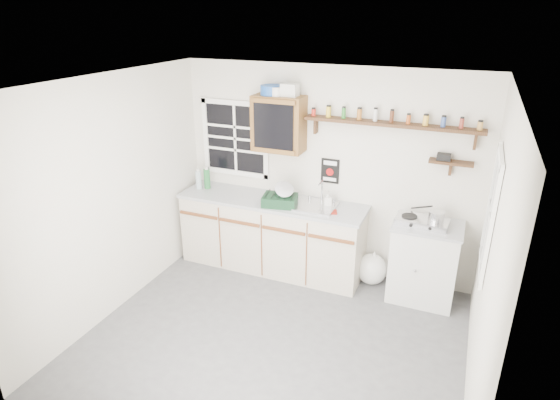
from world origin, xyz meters
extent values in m
cube|color=#4A4A4C|center=(0.00, 0.00, -0.01)|extent=(3.60, 3.20, 0.02)
cube|color=white|center=(0.00, 0.00, 2.51)|extent=(3.60, 3.20, 0.02)
cube|color=beige|center=(-1.81, 0.00, 1.25)|extent=(0.02, 3.20, 2.50)
cube|color=beige|center=(1.81, 0.00, 1.25)|extent=(0.02, 3.20, 2.50)
cube|color=beige|center=(0.00, 1.61, 1.25)|extent=(3.60, 0.02, 2.50)
cube|color=beige|center=(0.00, -1.61, 1.25)|extent=(3.60, 0.02, 2.50)
cube|color=#B8AC99|center=(-0.58, 1.30, 0.44)|extent=(2.27, 0.60, 0.88)
cube|color=#9B9EA3|center=(-0.58, 1.30, 0.90)|extent=(2.31, 0.62, 0.04)
cube|color=brown|center=(-1.44, 0.99, 0.70)|extent=(0.53, 0.02, 0.03)
cube|color=brown|center=(-0.87, 0.99, 0.70)|extent=(0.53, 0.02, 0.03)
cube|color=brown|center=(-0.30, 0.99, 0.70)|extent=(0.53, 0.02, 0.03)
cube|color=brown|center=(0.27, 0.99, 0.70)|extent=(0.53, 0.02, 0.03)
cube|color=silver|center=(1.25, 1.33, 0.44)|extent=(0.70, 0.55, 0.88)
cube|color=#9B9EA3|center=(1.25, 1.33, 0.90)|extent=(0.73, 0.57, 0.03)
cube|color=silver|center=(-0.05, 1.30, 0.93)|extent=(0.52, 0.44, 0.03)
cylinder|color=silver|center=(0.00, 1.46, 1.06)|extent=(0.02, 0.02, 0.28)
cylinder|color=silver|center=(0.00, 1.40, 1.19)|extent=(0.02, 0.14, 0.02)
cube|color=brown|center=(-0.55, 1.45, 1.82)|extent=(0.60, 0.30, 0.65)
cube|color=black|center=(-0.55, 1.29, 1.82)|extent=(0.48, 0.02, 0.52)
cylinder|color=#17479B|center=(-0.65, 1.45, 2.21)|extent=(0.24, 0.24, 0.11)
cube|color=silver|center=(-0.42, 1.45, 2.22)|extent=(0.18, 0.15, 0.14)
cylinder|color=silver|center=(-0.56, 1.40, 2.20)|extent=(0.12, 0.12, 0.10)
cube|color=#32170E|center=(0.73, 1.51, 1.92)|extent=(1.91, 0.18, 0.04)
cube|color=#32170E|center=(-0.13, 1.55, 1.82)|extent=(0.03, 0.10, 0.18)
cube|color=#32170E|center=(1.58, 1.55, 1.82)|extent=(0.03, 0.10, 0.18)
cylinder|color=red|center=(-0.15, 1.51, 1.98)|extent=(0.05, 0.05, 0.08)
cylinder|color=black|center=(-0.15, 1.51, 2.02)|extent=(0.04, 0.04, 0.02)
cylinder|color=gold|center=(0.02, 1.51, 2.00)|extent=(0.05, 0.05, 0.12)
cylinder|color=black|center=(0.02, 1.51, 2.06)|extent=(0.05, 0.05, 0.02)
cylinder|color=#267226|center=(0.20, 1.51, 2.00)|extent=(0.04, 0.04, 0.12)
cylinder|color=black|center=(0.20, 1.51, 2.06)|extent=(0.04, 0.04, 0.02)
cylinder|color=#99591E|center=(0.38, 1.51, 2.00)|extent=(0.05, 0.05, 0.12)
cylinder|color=black|center=(0.38, 1.51, 2.06)|extent=(0.05, 0.05, 0.02)
cylinder|color=silver|center=(0.55, 1.51, 2.00)|extent=(0.05, 0.05, 0.13)
cylinder|color=black|center=(0.55, 1.51, 2.08)|extent=(0.04, 0.04, 0.02)
cylinder|color=#4C2614|center=(0.73, 1.51, 2.00)|extent=(0.05, 0.05, 0.13)
cylinder|color=black|center=(0.73, 1.51, 2.07)|extent=(0.04, 0.04, 0.02)
cylinder|color=#B24C19|center=(0.90, 1.51, 1.99)|extent=(0.05, 0.05, 0.09)
cylinder|color=black|center=(0.90, 1.51, 2.04)|extent=(0.04, 0.04, 0.02)
cylinder|color=gold|center=(1.07, 1.51, 1.99)|extent=(0.06, 0.06, 0.10)
cylinder|color=black|center=(1.07, 1.51, 2.05)|extent=(0.05, 0.05, 0.02)
cylinder|color=#334C8C|center=(1.25, 1.51, 1.99)|extent=(0.05, 0.05, 0.10)
cylinder|color=black|center=(1.25, 1.51, 2.05)|extent=(0.05, 0.05, 0.02)
cylinder|color=maroon|center=(1.43, 1.51, 1.99)|extent=(0.04, 0.04, 0.10)
cylinder|color=black|center=(1.43, 1.51, 2.05)|extent=(0.04, 0.04, 0.02)
cylinder|color=#BF8C3F|center=(1.60, 1.51, 1.98)|extent=(0.05, 0.05, 0.08)
cylinder|color=black|center=(1.60, 1.51, 2.03)|extent=(0.05, 0.05, 0.02)
cube|color=#32170E|center=(1.38, 1.52, 1.57)|extent=(0.45, 0.15, 0.03)
cube|color=#32170E|center=(1.38, 1.56, 1.49)|extent=(0.03, 0.08, 0.14)
cube|color=black|center=(1.30, 1.52, 1.62)|extent=(0.14, 0.10, 0.07)
cube|color=black|center=(0.05, 1.59, 1.28)|extent=(0.22, 0.01, 0.30)
cube|color=white|center=(0.05, 1.58, 1.38)|extent=(0.16, 0.00, 0.05)
cylinder|color=#A50C0C|center=(0.05, 1.58, 1.27)|extent=(0.09, 0.01, 0.09)
cube|color=white|center=(0.05, 1.58, 1.18)|extent=(0.16, 0.00, 0.04)
cube|color=black|center=(-1.20, 1.59, 1.55)|extent=(0.85, 0.02, 0.90)
cube|color=white|center=(-1.20, 1.59, 1.55)|extent=(0.93, 0.03, 0.98)
cube|color=black|center=(1.79, 0.55, 1.45)|extent=(0.02, 0.70, 1.00)
cube|color=white|center=(1.79, 0.55, 1.45)|extent=(0.03, 0.78, 1.08)
cylinder|color=#A1B6BC|center=(-1.60, 1.30, 1.04)|extent=(0.08, 0.08, 0.24)
cylinder|color=silver|center=(-1.60, 1.30, 1.17)|extent=(0.04, 0.04, 0.03)
cylinder|color=#246D34|center=(-1.51, 1.35, 1.05)|extent=(0.08, 0.08, 0.25)
cylinder|color=silver|center=(-1.51, 1.35, 1.19)|extent=(0.04, 0.04, 0.03)
cube|color=black|center=(-0.43, 1.19, 0.98)|extent=(0.44, 0.37, 0.12)
cylinder|color=silver|center=(-0.38, 1.19, 1.10)|extent=(0.31, 0.32, 0.24)
imported|color=silver|center=(0.10, 1.37, 1.01)|extent=(0.11, 0.11, 0.18)
cube|color=maroon|center=(0.19, 1.21, 0.93)|extent=(0.16, 0.15, 0.02)
cube|color=silver|center=(1.18, 1.31, 0.94)|extent=(0.57, 0.33, 0.07)
cylinder|color=black|center=(1.04, 1.31, 0.98)|extent=(0.17, 0.17, 0.01)
cylinder|color=black|center=(1.32, 1.31, 0.98)|extent=(0.17, 0.17, 0.01)
cylinder|color=silver|center=(1.32, 1.31, 1.03)|extent=(0.17, 0.17, 0.10)
cylinder|color=black|center=(1.15, 1.39, 1.07)|extent=(0.24, 0.25, 0.17)
ellipsoid|color=white|center=(0.67, 1.40, 0.19)|extent=(0.39, 0.35, 0.41)
cone|color=white|center=(0.69, 1.40, 0.37)|extent=(0.11, 0.11, 0.11)
camera|label=1|loc=(1.52, -3.49, 3.06)|focal=30.00mm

